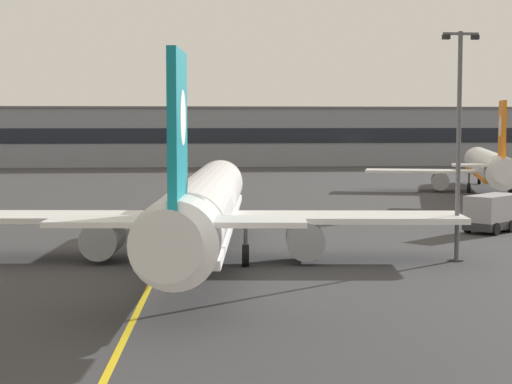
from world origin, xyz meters
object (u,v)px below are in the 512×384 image
airliner_background (489,167)px  safety_cone_by_nose_gear (218,226)px  service_truck_catering_grey (499,212)px  airliner_foreground (204,207)px  apron_lamp_post (459,142)px

airliner_background → safety_cone_by_nose_gear: bearing=-136.2°
airliner_background → service_truck_catering_grey: size_ratio=5.18×
airliner_foreground → airliner_background: 60.38m
safety_cone_by_nose_gear → airliner_background: bearing=43.8°
service_truck_catering_grey → safety_cone_by_nose_gear: bearing=172.2°
airliner_foreground → service_truck_catering_grey: airliner_foreground is taller
airliner_foreground → service_truck_catering_grey: (23.54, 12.62, -1.89)m
airliner_foreground → service_truck_catering_grey: bearing=28.2°
airliner_foreground → airliner_background: size_ratio=1.11×
apron_lamp_post → safety_cone_by_nose_gear: (-13.90, 16.95, -7.07)m
airliner_foreground → service_truck_catering_grey: 26.78m
apron_lamp_post → airliner_background: bearing=67.7°
safety_cone_by_nose_gear → apron_lamp_post: bearing=-50.6°
airliner_foreground → apron_lamp_post: size_ratio=2.96×
airliner_background → service_truck_catering_grey: airliner_background is taller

